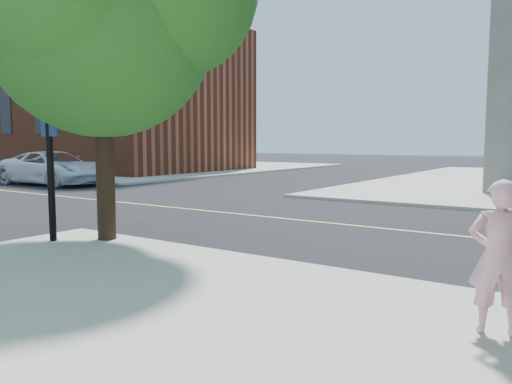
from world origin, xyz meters
The scene contains 7 objects.
ground centered at (0.00, 0.00, 0.00)m, with size 140.00×140.00×0.00m, color black.
road_ew centered at (0.00, 4.50, 0.01)m, with size 140.00×9.00×0.01m, color black.
sidewalk_nw centered at (-23.00, 21.50, 0.06)m, with size 26.00×25.00×0.12m, color #ABAD9B.
church centered at (-20.00, 18.00, 7.18)m, with size 15.20×12.00×14.40m.
office_block centered at (-32.00, 21.98, 9.12)m, with size 12.00×14.08×18.00m.
man_on_phone centered at (7.95, -1.61, 0.92)m, with size 0.59×0.39×1.61m, color #E9A5B8.
car_a centered at (-13.12, 7.50, 0.82)m, with size 2.73×5.91×1.64m, color white.
Camera 1 is at (8.76, -7.20, 2.11)m, focal length 35.50 mm.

